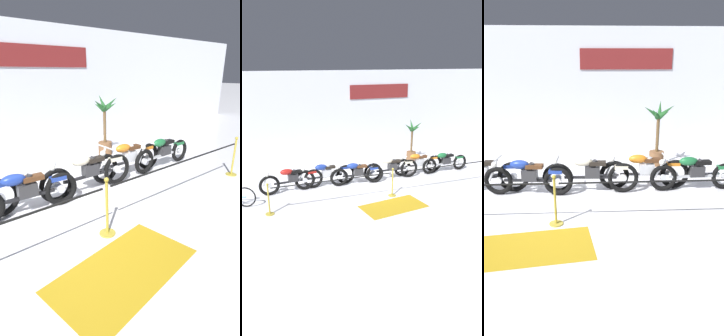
# 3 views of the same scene
# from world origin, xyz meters

# --- Properties ---
(ground_plane) EXTENTS (120.00, 120.00, 0.00)m
(ground_plane) POSITION_xyz_m (0.00, 0.00, 0.00)
(ground_plane) COLOR silver
(back_wall) EXTENTS (28.00, 0.29, 4.20)m
(back_wall) POSITION_xyz_m (0.01, 5.12, 2.10)
(back_wall) COLOR silver
(back_wall) RESTS_ON ground
(motorcycle_blue_2) EXTENTS (2.16, 0.62, 0.93)m
(motorcycle_blue_2) POSITION_xyz_m (-0.77, 0.49, 0.46)
(motorcycle_blue_2) COLOR black
(motorcycle_blue_2) RESTS_ON ground
(motorcycle_cream_3) EXTENTS (2.36, 0.62, 0.96)m
(motorcycle_cream_3) POSITION_xyz_m (0.73, 0.56, 0.48)
(motorcycle_cream_3) COLOR black
(motorcycle_cream_3) RESTS_ON ground
(motorcycle_orange_4) EXTENTS (2.30, 0.62, 0.96)m
(motorcycle_orange_4) POSITION_xyz_m (2.10, 0.73, 0.47)
(motorcycle_orange_4) COLOR black
(motorcycle_orange_4) RESTS_ON ground
(motorcycle_green_5) EXTENTS (2.26, 0.62, 0.92)m
(motorcycle_green_5) POSITION_xyz_m (3.33, 0.59, 0.46)
(motorcycle_green_5) COLOR black
(motorcycle_green_5) RESTS_ON ground
(potted_palm_left_of_row) EXTENTS (1.00, 0.95, 2.00)m
(potted_palm_left_of_row) POSITION_xyz_m (2.83, 2.69, 0.91)
(potted_palm_left_of_row) COLOR brown
(potted_palm_left_of_row) RESTS_ON ground
(stanchion_far_left) EXTENTS (8.60, 0.28, 1.05)m
(stanchion_far_left) POSITION_xyz_m (-1.33, -1.05, 0.72)
(stanchion_far_left) COLOR gold
(stanchion_far_left) RESTS_ON ground
(stanchion_mid_left) EXTENTS (0.28, 0.28, 1.05)m
(stanchion_mid_left) POSITION_xyz_m (0.02, -1.05, 0.36)
(stanchion_mid_left) COLOR gold
(stanchion_mid_left) RESTS_ON ground
(floor_banner) EXTENTS (2.28, 1.43, 0.01)m
(floor_banner) POSITION_xyz_m (-0.33, -1.90, 0.00)
(floor_banner) COLOR #B78E19
(floor_banner) RESTS_ON ground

